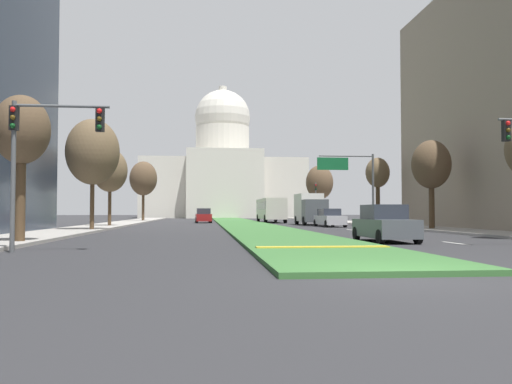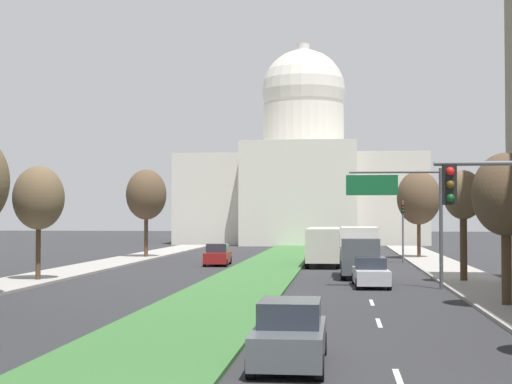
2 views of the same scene
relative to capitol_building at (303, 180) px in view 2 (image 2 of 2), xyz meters
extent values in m
plane|color=#2B2B2D|center=(0.00, -52.48, -9.14)|extent=(260.00, 260.00, 0.00)
cube|color=#386B33|center=(0.00, -57.81, -9.07)|extent=(5.22, 95.95, 0.14)
cube|color=silver|center=(6.88, -94.47, -9.13)|extent=(0.16, 2.40, 0.01)
cube|color=silver|center=(6.88, -84.72, -9.13)|extent=(0.16, 2.40, 0.01)
cube|color=silver|center=(6.88, -78.07, -9.13)|extent=(0.16, 2.40, 0.01)
cube|color=silver|center=(6.88, -61.86, -9.13)|extent=(0.16, 2.40, 0.01)
cube|color=silver|center=(6.88, -59.09, -9.13)|extent=(0.16, 2.40, 0.01)
cube|color=silver|center=(6.88, -45.71, -9.13)|extent=(0.16, 2.40, 0.01)
cube|color=#9E9991|center=(-13.15, -63.14, -9.06)|extent=(4.00, 95.95, 0.15)
cube|color=#9E9991|center=(13.15, -63.14, -9.06)|extent=(4.00, 95.95, 0.15)
cube|color=beige|center=(0.00, 0.82, -2.94)|extent=(34.29, 25.60, 12.39)
cube|color=beige|center=(0.00, -13.98, -2.32)|extent=(15.09, 4.00, 13.63)
cylinder|color=beige|center=(0.00, 0.82, 7.20)|extent=(11.98, 11.98, 7.90)
sphere|color=beige|center=(0.00, 0.82, 13.33)|extent=(12.42, 12.42, 12.42)
cylinder|color=beige|center=(0.00, 0.82, 18.92)|extent=(1.80, 1.80, 3.00)
cylinder|color=#515456|center=(9.05, -97.02, -4.09)|extent=(3.20, 0.10, 0.10)
cube|color=black|center=(7.77, -97.02, -4.54)|extent=(0.28, 0.24, 0.84)
sphere|color=red|center=(7.77, -97.16, -4.26)|extent=(0.18, 0.18, 0.18)
sphere|color=#4C380F|center=(7.77, -97.16, -4.54)|extent=(0.18, 0.18, 0.18)
sphere|color=#0F4219|center=(7.77, -97.16, -4.82)|extent=(0.18, 0.18, 0.18)
cylinder|color=#515456|center=(10.65, -48.25, -6.54)|extent=(0.16, 0.16, 5.20)
cube|color=black|center=(10.65, -48.25, -4.54)|extent=(0.28, 0.24, 0.84)
sphere|color=red|center=(10.65, -48.39, -4.26)|extent=(0.18, 0.18, 0.18)
sphere|color=#4C380F|center=(10.65, -48.39, -4.54)|extent=(0.18, 0.18, 0.18)
sphere|color=#0F4219|center=(10.65, -48.39, -4.82)|extent=(0.18, 0.18, 0.18)
cylinder|color=#515456|center=(10.85, -71.30, -5.89)|extent=(0.20, 0.20, 6.50)
cylinder|color=#515456|center=(8.40, -71.30, -2.84)|extent=(4.89, 0.12, 0.12)
cube|color=#146033|center=(7.18, -71.35, -3.54)|extent=(2.80, 0.08, 1.10)
cylinder|color=#4C3823|center=(12.53, -79.57, -7.15)|extent=(0.41, 0.41, 3.97)
ellipsoid|color=brown|center=(12.53, -79.57, -4.27)|extent=(2.86, 2.86, 3.58)
cylinder|color=#4C3823|center=(-12.43, -69.34, -7.11)|extent=(0.29, 0.29, 4.06)
ellipsoid|color=brown|center=(-12.43, -69.34, -4.13)|extent=(3.04, 3.04, 3.80)
cylinder|color=#4C3823|center=(12.65, -67.27, -6.92)|extent=(0.41, 0.41, 4.44)
ellipsoid|color=brown|center=(12.65, -67.27, -3.97)|extent=(2.32, 2.32, 2.90)
cylinder|color=#4C3823|center=(-12.41, -43.90, -6.78)|extent=(0.36, 0.36, 4.72)
ellipsoid|color=brown|center=(-12.41, -43.90, -3.25)|extent=(3.73, 3.73, 4.66)
cylinder|color=#4C3823|center=(12.58, -41.95, -6.97)|extent=(0.33, 0.33, 4.34)
ellipsoid|color=brown|center=(12.58, -41.95, -3.56)|extent=(3.96, 3.96, 4.95)
cube|color=#4C5156|center=(4.15, -93.16, -8.51)|extent=(1.82, 4.40, 0.82)
cube|color=#282D38|center=(4.15, -92.98, -7.76)|extent=(1.60, 2.11, 0.67)
cylinder|color=black|center=(4.98, -94.91, -8.82)|extent=(0.22, 0.64, 0.64)
cylinder|color=black|center=(3.32, -94.91, -8.82)|extent=(0.22, 0.64, 0.64)
cylinder|color=black|center=(4.97, -91.41, -8.82)|extent=(0.22, 0.64, 0.64)
cylinder|color=black|center=(3.31, -91.41, -8.82)|extent=(0.22, 0.64, 0.64)
cube|color=#BCBCC1|center=(7.13, -70.31, -8.53)|extent=(2.01, 4.71, 0.78)
cube|color=#282D38|center=(7.12, -70.13, -7.82)|extent=(1.69, 2.29, 0.64)
cylinder|color=black|center=(8.04, -72.15, -8.82)|extent=(0.25, 0.65, 0.64)
cylinder|color=black|center=(6.38, -72.22, -8.82)|extent=(0.25, 0.65, 0.64)
cylinder|color=black|center=(7.88, -68.41, -8.82)|extent=(0.25, 0.65, 0.64)
cylinder|color=black|center=(6.23, -68.48, -8.82)|extent=(0.25, 0.65, 0.64)
cube|color=maroon|center=(-4.19, -53.30, -8.50)|extent=(2.00, 4.40, 0.84)
cube|color=#282D38|center=(-4.19, -53.47, -7.74)|extent=(1.68, 2.15, 0.68)
cylinder|color=black|center=(-5.09, -51.63, -8.82)|extent=(0.25, 0.65, 0.64)
cylinder|color=black|center=(-3.46, -51.55, -8.82)|extent=(0.25, 0.65, 0.64)
cylinder|color=black|center=(-4.93, -55.04, -8.82)|extent=(0.25, 0.65, 0.64)
cylinder|color=black|center=(-3.30, -54.97, -8.82)|extent=(0.25, 0.65, 0.64)
cube|color=#4C5156|center=(6.68, -66.19, -7.69)|extent=(2.30, 2.00, 2.20)
cube|color=silver|center=(6.68, -62.99, -7.34)|extent=(2.30, 4.40, 2.80)
cylinder|color=black|center=(7.73, -66.19, -8.69)|extent=(0.30, 0.90, 0.90)
cylinder|color=black|center=(5.63, -66.19, -8.69)|extent=(0.30, 0.90, 0.90)
cylinder|color=black|center=(7.73, -61.89, -8.69)|extent=(0.30, 0.90, 0.90)
cylinder|color=black|center=(5.63, -61.89, -8.69)|extent=(0.30, 0.90, 0.90)
cube|color=beige|center=(4.15, -51.90, -7.44)|extent=(2.50, 11.00, 2.50)
cube|color=#232833|center=(4.15, -51.90, -7.09)|extent=(2.52, 10.12, 0.90)
cylinder|color=black|center=(5.30, -56.20, -8.64)|extent=(0.32, 1.00, 1.00)
cylinder|color=black|center=(3.00, -56.20, -8.64)|extent=(0.32, 1.00, 1.00)
cylinder|color=black|center=(5.30, -48.00, -8.64)|extent=(0.32, 1.00, 1.00)
cylinder|color=black|center=(3.00, -48.00, -8.64)|extent=(0.32, 1.00, 1.00)
camera|label=1|loc=(-4.16, -116.56, -7.72)|focal=36.76mm
camera|label=2|loc=(5.50, -113.50, -5.17)|focal=54.05mm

